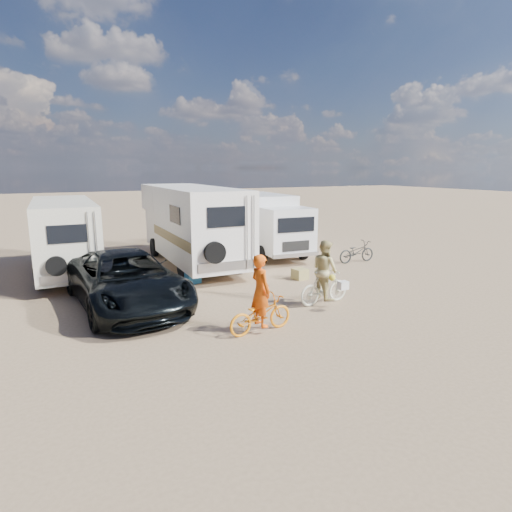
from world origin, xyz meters
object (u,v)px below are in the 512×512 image
rv_main (192,226)px  rv_left (65,238)px  crate (300,274)px  dark_suv (126,280)px  cooler (193,278)px  box_truck (267,225)px  bike_parked (357,252)px  bike_man (260,314)px  bike_woman (324,287)px  rider_man (261,297)px  rider_woman (325,275)px

rv_main → rv_left: 5.05m
rv_main → crate: rv_main is taller
dark_suv → cooler: dark_suv is taller
rv_left → crate: (7.86, -4.81, -1.25)m
box_truck → bike_parked: size_ratio=3.31×
rv_left → bike_man: rv_left is taller
dark_suv → rv_left: bearing=99.9°
bike_woman → bike_man: bearing=109.5°
box_truck → cooler: size_ratio=11.80×
bike_woman → rider_man: size_ratio=0.96×
rider_man → rider_woman: size_ratio=1.02×
rv_main → rider_woman: (1.88, -7.22, -0.77)m
rider_woman → bike_man: bearing=109.5°
box_truck → bike_man: 10.25m
rv_left → bike_parked: bearing=-15.5°
bike_parked → cooler: bearing=91.8°
box_truck → rider_woman: box_truck is taller
rider_man → dark_suv: bearing=30.1°
dark_suv → bike_man: dark_suv is taller
bike_man → bike_parked: bearing=-60.6°
rider_man → crate: bearing=-48.9°
bike_parked → crate: (-3.83, -1.37, -0.28)m
rv_left → rider_woman: size_ratio=3.69×
rider_woman → bike_woman: bearing=-0.0°
rv_main → rider_woman: bearing=-74.5°
rider_man → rider_woman: (2.83, 1.20, -0.02)m
box_truck → rv_left: bearing=-176.2°
rv_left → cooler: bearing=-40.8°
dark_suv → bike_parked: (10.32, 1.80, -0.35)m
rv_main → rider_woman: 7.50m
dark_suv → rider_man: size_ratio=3.22×
box_truck → cooler: box_truck is taller
rider_woman → bike_parked: (4.79, 4.27, -0.43)m
bike_woman → bike_parked: size_ratio=0.97×
dark_suv → bike_man: 4.57m
rv_left → crate: size_ratio=13.50×
rv_main → rider_man: size_ratio=4.36×
rv_left → rider_man: bearing=-64.5°
cooler → crate: (3.85, -1.23, -0.01)m
bike_parked → cooler: bike_parked is taller
bike_woman → cooler: bike_woman is taller
rv_left → rider_man: size_ratio=3.61×
crate → rv_main: bearing=123.4°
bike_parked → crate: bike_parked is taller
box_truck → rider_woman: size_ratio=3.32×
box_truck → bike_man: box_truck is taller
rv_main → box_truck: (3.95, 0.53, -0.24)m
bike_man → rider_man: rider_man is taller
rv_main → box_truck: rv_main is taller
bike_parked → rv_left: bearing=74.4°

